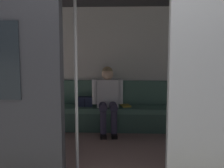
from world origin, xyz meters
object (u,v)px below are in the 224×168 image
Objects in this scene: train_car at (113,44)px; bench_seat at (120,113)px; book at (126,106)px; person_seated at (108,95)px; handbag at (85,101)px; grab_pole_door at (76,83)px.

bench_seat is at bearing -94.17° from train_car.
bench_seat is 0.18m from book.
person_seated is 5.27× the size of book.
person_seated is at bearing 14.05° from bench_seat.
book is (-0.18, -1.11, -1.10)m from train_car.
train_car reaches higher than book.
handbag is 0.12× the size of grab_pole_door.
person_seated is 0.53× the size of grab_pole_door.
bench_seat is at bearing 22.24° from book.
handbag reaches higher than bench_seat.
grab_pole_door is at bearing 95.23° from handbag.
book reaches higher than bench_seat.
train_car is 1.60m from bench_seat.
grab_pole_door is (0.46, 1.80, 0.77)m from bench_seat.
train_car is 1.61m from handbag.
person_seated reaches higher than bench_seat.
train_car is at bearing -116.59° from grab_pole_door.
grab_pole_door is at bearing 81.88° from person_seated.
grab_pole_door is (0.57, 1.88, 0.66)m from book.
train_car is 1.58m from book.
grab_pole_door is (-0.17, 1.87, 0.59)m from handbag.
handbag is at bearing -16.81° from person_seated.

